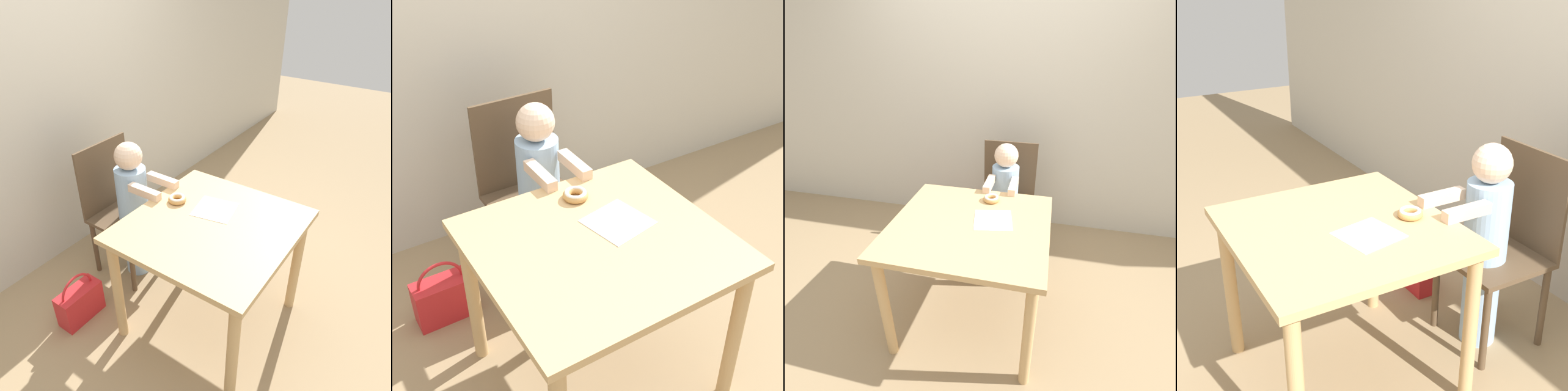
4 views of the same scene
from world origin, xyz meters
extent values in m
plane|color=#997F5B|center=(0.00, 0.00, 0.00)|extent=(12.00, 12.00, 0.00)
cube|color=beige|center=(0.00, 1.36, 1.25)|extent=(8.00, 0.05, 2.50)
cube|color=tan|center=(0.00, 0.00, 0.75)|extent=(0.93, 0.89, 0.03)
cylinder|color=tan|center=(-0.40, -0.38, 0.36)|extent=(0.06, 0.06, 0.73)
cylinder|color=tan|center=(0.40, -0.38, 0.36)|extent=(0.06, 0.06, 0.73)
cylinder|color=tan|center=(-0.40, 0.38, 0.36)|extent=(0.06, 0.06, 0.73)
cylinder|color=tan|center=(0.40, 0.38, 0.36)|extent=(0.06, 0.06, 0.73)
cube|color=brown|center=(0.10, 0.76, 0.46)|extent=(0.45, 0.43, 0.03)
cube|color=brown|center=(0.10, 0.96, 0.72)|extent=(0.45, 0.02, 0.50)
cylinder|color=brown|center=(-0.09, 0.57, 0.22)|extent=(0.04, 0.04, 0.44)
cylinder|color=brown|center=(0.29, 0.57, 0.22)|extent=(0.04, 0.04, 0.44)
cylinder|color=brown|center=(-0.09, 0.94, 0.22)|extent=(0.04, 0.04, 0.44)
cylinder|color=brown|center=(0.29, 0.94, 0.22)|extent=(0.04, 0.04, 0.44)
cylinder|color=#99BCE0|center=(0.10, 0.70, 0.23)|extent=(0.18, 0.18, 0.47)
cylinder|color=#99BCE0|center=(0.10, 0.70, 0.66)|extent=(0.21, 0.21, 0.38)
sphere|color=beige|center=(0.10, 0.70, 0.94)|extent=(0.18, 0.18, 0.18)
cube|color=beige|center=(0.01, 0.50, 0.79)|extent=(0.05, 0.23, 0.05)
cube|color=beige|center=(0.19, 0.50, 0.79)|extent=(0.05, 0.23, 0.05)
torus|color=tan|center=(0.07, 0.29, 0.78)|extent=(0.11, 0.11, 0.03)
torus|color=white|center=(0.07, 0.29, 0.79)|extent=(0.09, 0.09, 0.02)
cube|color=white|center=(0.13, 0.06, 0.77)|extent=(0.26, 0.26, 0.00)
cube|color=red|center=(-0.46, 0.70, 0.12)|extent=(0.29, 0.13, 0.23)
torus|color=red|center=(-0.46, 0.70, 0.23)|extent=(0.23, 0.02, 0.23)
camera|label=1|loc=(-1.45, -0.89, 2.00)|focal=35.00mm
camera|label=2|loc=(-0.89, -1.35, 2.05)|focal=50.00mm
camera|label=3|loc=(0.40, -1.46, 1.75)|focal=28.00mm
camera|label=4|loc=(1.80, -0.87, 1.77)|focal=50.00mm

